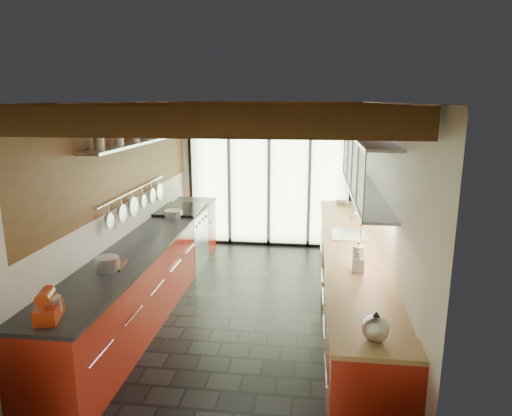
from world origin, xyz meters
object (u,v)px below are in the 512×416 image
object	(u,v)px
soap_bottle	(359,262)
bowl	(341,202)
paper_towel	(358,258)
stand_mixer	(49,307)
kettle	(376,327)

from	to	relation	value
soap_bottle	bowl	size ratio (longest dim) A/B	1.04
paper_towel	soap_bottle	world-z (taller)	paper_towel
stand_mixer	bowl	distance (m)	5.16
stand_mixer	paper_towel	distance (m)	2.91
stand_mixer	kettle	world-z (taller)	stand_mixer
stand_mixer	paper_towel	world-z (taller)	paper_towel
soap_bottle	kettle	bearing A→B (deg)	-90.00
kettle	bowl	distance (m)	4.50
stand_mixer	soap_bottle	bearing A→B (deg)	27.93
stand_mixer	paper_towel	size ratio (longest dim) A/B	1.08
kettle	soap_bottle	size ratio (longest dim) A/B	1.23
kettle	paper_towel	distance (m)	1.42
kettle	soap_bottle	bearing A→B (deg)	90.00
kettle	paper_towel	world-z (taller)	paper_towel
bowl	kettle	bearing A→B (deg)	-90.00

